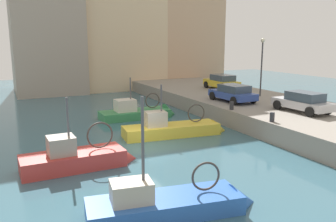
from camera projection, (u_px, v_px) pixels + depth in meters
water_surface at (142, 148)px, 19.39m from camera, size 80.00×80.00×0.00m
quay_wall at (298, 118)px, 24.11m from camera, size 9.00×56.00×1.20m
fishing_boat_green at (140, 116)px, 27.07m from camera, size 6.08×2.25×4.02m
fishing_boat_blue at (174, 211)px, 12.11m from camera, size 6.25×2.54×4.90m
fishing_boat_yellow at (176, 133)px, 22.10m from camera, size 6.95×2.45×4.03m
fishing_boat_red at (81, 165)px, 16.49m from camera, size 5.51×2.00×4.16m
parked_car_silver at (303, 102)px, 23.08m from camera, size 1.99×4.06×1.35m
parked_car_blue at (233, 93)px, 26.99m from camera, size 2.14×4.04×1.32m
parked_car_yellow at (222, 82)px, 33.83m from camera, size 2.06×4.07×1.41m
mooring_bollard_south at (272, 117)px, 20.42m from camera, size 0.28×0.28×0.55m
mooring_bollard_mid at (232, 106)px, 23.96m from camera, size 0.28×0.28×0.55m
quay_streetlamp at (262, 57)px, 29.12m from camera, size 0.36×0.36×4.83m
waterfront_building_west_mid at (115, 5)px, 42.29m from camera, size 10.64×8.29×20.06m
waterfront_building_central at (180, 10)px, 45.46m from camera, size 9.94×7.12×19.42m
waterfront_building_east_mid at (44, 3)px, 38.66m from camera, size 7.59×9.33×19.80m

